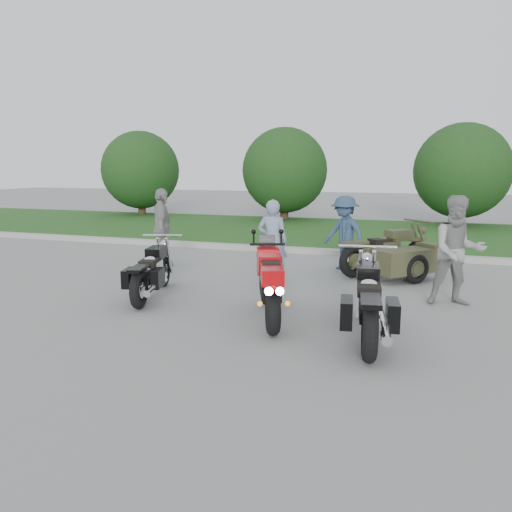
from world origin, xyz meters
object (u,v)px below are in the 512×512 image
(cruiser_sidecar, at_px, (397,257))
(cruiser_right, at_px, (369,305))
(sportbike_red, at_px, (270,282))
(person_grey, at_px, (457,251))
(person_denim, at_px, (344,233))
(person_back, at_px, (162,228))
(person_stripe, at_px, (272,241))
(cruiser_left, at_px, (151,274))

(cruiser_sidecar, bearing_deg, cruiser_right, -47.63)
(sportbike_red, distance_m, cruiser_sidecar, 4.06)
(cruiser_sidecar, height_order, person_grey, person_grey)
(person_denim, bearing_deg, sportbike_red, -65.65)
(person_grey, height_order, person_back, person_grey)
(cruiser_right, bearing_deg, cruiser_sidecar, 79.93)
(person_back, bearing_deg, sportbike_red, -160.76)
(sportbike_red, distance_m, person_grey, 3.33)
(person_stripe, bearing_deg, cruiser_right, 124.02)
(sportbike_red, xyz_separation_m, person_stripe, (-0.70, 2.46, 0.25))
(cruiser_left, bearing_deg, person_grey, -0.50)
(cruiser_right, relative_size, person_grey, 1.34)
(sportbike_red, bearing_deg, cruiser_right, -36.55)
(cruiser_left, height_order, person_grey, person_grey)
(cruiser_left, relative_size, person_denim, 1.31)
(cruiser_left, relative_size, person_stripe, 1.31)
(cruiser_left, relative_size, cruiser_sidecar, 0.99)
(sportbike_red, height_order, person_grey, person_grey)
(person_stripe, xyz_separation_m, person_denim, (1.18, 1.78, -0.00))
(cruiser_left, relative_size, person_back, 1.20)
(person_grey, bearing_deg, person_stripe, 156.16)
(cruiser_left, xyz_separation_m, person_denim, (2.90, 3.66, 0.41))
(cruiser_sidecar, distance_m, person_back, 5.37)
(cruiser_sidecar, relative_size, person_denim, 1.33)
(person_grey, xyz_separation_m, person_denim, (-2.27, 2.41, -0.09))
(person_denim, xyz_separation_m, person_back, (-4.12, -1.03, 0.08))
(sportbike_red, height_order, cruiser_left, sportbike_red)
(sportbike_red, relative_size, person_back, 1.12)
(person_denim, distance_m, person_back, 4.25)
(cruiser_right, height_order, person_stripe, person_stripe)
(person_denim, bearing_deg, person_back, -135.03)
(cruiser_left, xyz_separation_m, person_stripe, (1.71, 1.87, 0.41))
(person_stripe, distance_m, person_denim, 2.14)
(cruiser_right, height_order, cruiser_sidecar, cruiser_right)
(person_grey, bearing_deg, person_back, 154.29)
(sportbike_red, relative_size, person_denim, 1.23)
(cruiser_left, height_order, cruiser_right, cruiser_right)
(sportbike_red, height_order, person_stripe, person_stripe)
(cruiser_sidecar, relative_size, person_stripe, 1.32)
(person_denim, height_order, person_back, person_back)
(sportbike_red, xyz_separation_m, person_denim, (0.48, 4.24, 0.25))
(person_stripe, distance_m, person_grey, 3.51)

